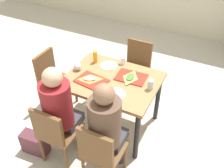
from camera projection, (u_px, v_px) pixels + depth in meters
ground_plane at (112, 124)px, 3.51m from camera, size 10.00×10.00×0.02m
main_table at (112, 86)px, 3.10m from camera, size 1.12×0.86×0.77m
chair_near_left at (55, 132)px, 2.73m from camera, size 0.40×0.40×0.85m
chair_near_right at (100, 151)px, 2.53m from camera, size 0.40×0.40×0.85m
chair_far_side at (136, 64)px, 3.78m from camera, size 0.40×0.40×0.85m
chair_left_end at (52, 76)px, 3.54m from camera, size 0.40×0.40×0.85m
person_in_red at (60, 107)px, 2.68m from camera, size 0.32×0.42×1.26m
person_in_brown_jacket at (107, 125)px, 2.48m from camera, size 0.32×0.42×1.26m
tray_red_near at (92, 81)px, 3.00m from camera, size 0.39×0.31×0.02m
tray_red_far at (131, 77)px, 3.06m from camera, size 0.37×0.28×0.02m
paper_plate_center at (109, 66)px, 3.26m from camera, size 0.22×0.22×0.01m
paper_plate_near_edge at (116, 94)px, 2.81m from camera, size 0.22×0.22×0.01m
pizza_slice_a at (90, 78)px, 3.01m from camera, size 0.27×0.23×0.02m
pizza_slice_b at (130, 77)px, 3.03m from camera, size 0.15×0.24×0.02m
plastic_cup_a at (123, 60)px, 3.28m from camera, size 0.07×0.07×0.10m
plastic_cup_b at (99, 94)px, 2.74m from camera, size 0.07×0.07×0.10m
soda_can at (150, 85)px, 2.85m from camera, size 0.07×0.07×0.12m
condiment_bottle at (95, 57)px, 3.29m from camera, size 0.06×0.06×0.16m
foil_bundle at (77, 67)px, 3.16m from camera, size 0.10×0.10×0.10m
handbag at (35, 143)px, 3.06m from camera, size 0.33×0.19×0.28m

